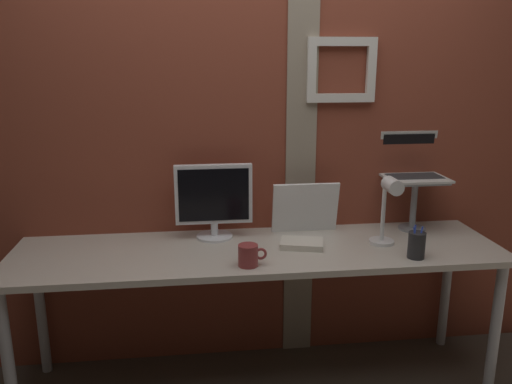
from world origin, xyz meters
The scene contains 10 objects.
brick_wall_back centered at (0.00, 0.46, 1.20)m, with size 3.69×0.16×2.40m.
desk centered at (-0.05, 0.10, 0.66)m, with size 2.31×0.60×0.73m.
monitor centered at (-0.25, 0.28, 0.93)m, with size 0.38×0.18×0.37m.
laptop_stand centered at (0.79, 0.28, 0.91)m, with size 0.28×0.22×0.27m.
laptop centered at (0.79, 0.34, 1.06)m, with size 0.31×0.27×0.23m.
whiteboard_panel centered at (0.22, 0.31, 0.86)m, with size 0.34×0.02×0.27m, color white.
desk_lamp centered at (0.55, 0.04, 0.94)m, with size 0.12×0.20×0.34m.
pen_cup centered at (0.64, -0.10, 0.79)m, with size 0.08×0.08×0.15m.
coffee_mug centered at (-0.12, -0.10, 0.77)m, with size 0.13×0.09×0.10m.
paper_clutter_stack centered at (0.16, 0.10, 0.74)m, with size 0.20×0.14×0.03m, color silver.
Camera 1 is at (-0.34, -2.16, 1.60)m, focal length 36.02 mm.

